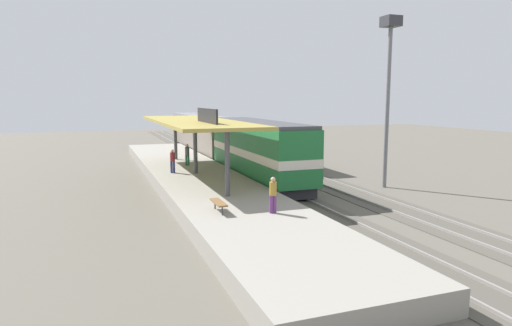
% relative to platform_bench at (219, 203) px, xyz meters
% --- Properties ---
extents(ground_plane, '(120.00, 120.00, 0.00)m').
position_rel_platform_bench_xyz_m(ground_plane, '(8.00, 11.23, -1.34)').
color(ground_plane, '#5B564C').
extents(track_near, '(3.20, 110.00, 0.16)m').
position_rel_platform_bench_xyz_m(track_near, '(6.00, 11.23, -1.31)').
color(track_near, '#4E4941').
rests_on(track_near, ground).
extents(track_far, '(3.20, 110.00, 0.16)m').
position_rel_platform_bench_xyz_m(track_far, '(10.60, 11.23, -1.31)').
color(track_far, '#4E4941').
rests_on(track_far, ground).
extents(platform, '(6.00, 44.00, 0.90)m').
position_rel_platform_bench_xyz_m(platform, '(1.40, 11.23, -0.89)').
color(platform, gray).
rests_on(platform, ground).
extents(station_canopy, '(5.20, 18.00, 4.70)m').
position_rel_platform_bench_xyz_m(station_canopy, '(1.40, 11.14, 3.19)').
color(station_canopy, '#47474C').
rests_on(station_canopy, platform).
extents(platform_bench, '(0.44, 1.70, 0.50)m').
position_rel_platform_bench_xyz_m(platform_bench, '(0.00, 0.00, 0.00)').
color(platform_bench, '#333338').
rests_on(platform_bench, platform).
extents(locomotive, '(2.93, 14.43, 4.44)m').
position_rel_platform_bench_xyz_m(locomotive, '(6.00, 10.66, 1.07)').
color(locomotive, '#28282D').
rests_on(locomotive, track_near).
extents(passenger_carriage_single, '(2.90, 20.00, 4.24)m').
position_rel_platform_bench_xyz_m(passenger_carriage_single, '(6.00, 28.66, 0.97)').
color(passenger_carriage_single, '#28282D').
rests_on(passenger_carriage_single, track_near).
extents(freight_car, '(2.80, 12.00, 3.54)m').
position_rel_platform_bench_xyz_m(freight_car, '(10.60, 19.04, 0.63)').
color(freight_car, '#28282D').
rests_on(freight_car, track_far).
extents(light_mast, '(1.10, 1.10, 11.70)m').
position_rel_platform_bench_xyz_m(light_mast, '(13.80, 6.10, 7.05)').
color(light_mast, slate).
rests_on(light_mast, ground).
extents(person_waiting, '(0.34, 0.34, 1.71)m').
position_rel_platform_bench_xyz_m(person_waiting, '(-0.11, 12.04, 0.51)').
color(person_waiting, navy).
rests_on(person_waiting, platform).
extents(person_walking, '(0.34, 0.34, 1.71)m').
position_rel_platform_bench_xyz_m(person_walking, '(2.35, -1.05, 0.51)').
color(person_walking, '#663375').
rests_on(person_walking, platform).
extents(person_boarding, '(0.34, 0.34, 1.71)m').
position_rel_platform_bench_xyz_m(person_boarding, '(1.62, 15.31, 0.51)').
color(person_boarding, '#23603D').
rests_on(person_boarding, platform).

